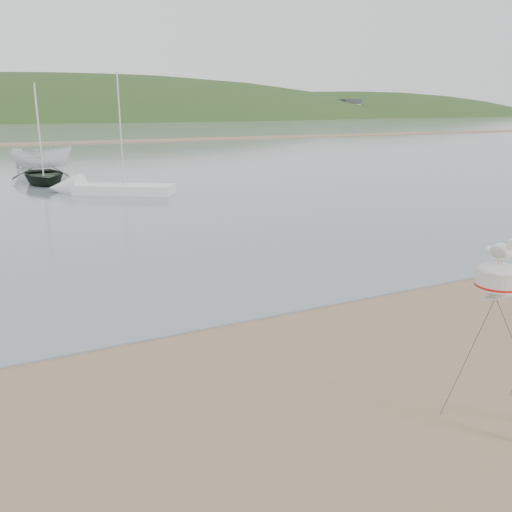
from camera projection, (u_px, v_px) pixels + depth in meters
name	position (u px, v px, depth m)	size (l,w,h in m)	color
ground	(172.00, 463.00, 7.27)	(560.00, 560.00, 0.00)	#85664D
hill_ridge	(37.00, 168.00, 222.87)	(620.00, 180.00, 80.00)	#223A18
boat_dark	(40.00, 143.00, 32.91)	(3.53, 1.02, 4.95)	black
boat_white	(40.00, 139.00, 40.31)	(1.72, 1.76, 4.56)	white
sailboat_white_near	(92.00, 188.00, 29.71)	(6.78, 5.25, 6.95)	white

